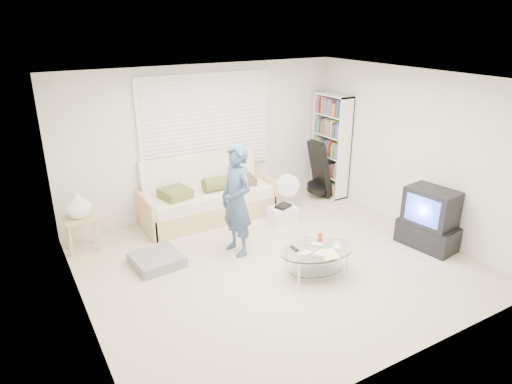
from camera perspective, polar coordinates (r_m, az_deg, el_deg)
ground at (r=6.42m, az=2.51°, el=-8.85°), size 5.00×5.00×0.00m
room_shell at (r=6.18m, az=0.34°, el=6.33°), size 5.02×4.52×2.51m
window_blinds at (r=7.69m, az=-6.26°, el=8.55°), size 2.32×0.08×1.62m
futon_sofa at (r=7.69m, az=-6.08°, el=-0.77°), size 2.21×0.89×1.08m
grey_floor_pillow at (r=6.50m, az=-12.28°, el=-8.28°), size 0.69×0.69×0.14m
side_table at (r=6.96m, az=-21.32°, el=-1.77°), size 0.46×0.37×0.91m
bookshelf at (r=8.67m, az=9.30°, el=5.76°), size 0.30×0.80×1.90m
guitar_case at (r=8.54m, az=7.91°, el=2.32°), size 0.42×0.40×1.08m
floor_fan at (r=7.94m, az=3.77°, el=0.35°), size 0.42×0.27×0.68m
storage_bin at (r=7.58m, az=3.40°, el=-2.78°), size 0.46×0.34×0.31m
tv_unit at (r=7.12m, az=20.83°, el=-3.21°), size 0.56×0.88×0.90m
coffee_table at (r=6.05m, az=7.64°, el=-7.75°), size 1.10×0.81×0.50m
standing_person at (r=6.36m, az=-2.43°, el=-1.09°), size 0.46×0.63×1.61m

